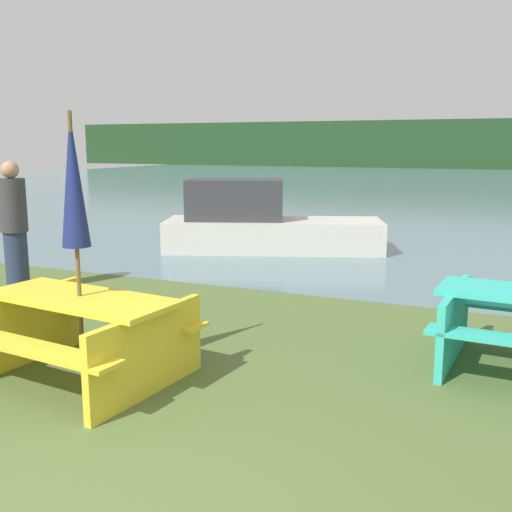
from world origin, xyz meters
The scene contains 6 objects.
water centered at (0.00, 30.71, 0.00)m, with size 60.00×50.00×0.00m.
far_treeline centered at (0.00, 50.71, 2.00)m, with size 80.00×1.60×4.00m.
picnic_table_yellow centered at (-1.26, 2.15, 0.45)m, with size 1.89×1.56×0.74m.
umbrella_navy centered at (-1.26, 2.15, 1.71)m, with size 0.24×0.24×2.30m.
boat centered at (-2.31, 8.68, 0.49)m, with size 4.32×2.68×1.37m.
person centered at (-4.13, 4.28, 0.91)m, with size 0.36×0.36×1.80m.
Camera 1 is at (2.12, -1.82, 2.03)m, focal length 42.00 mm.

